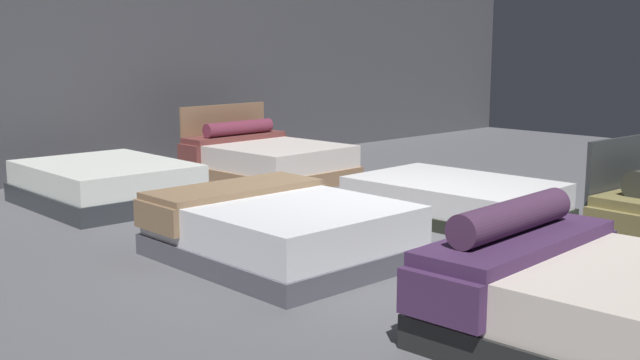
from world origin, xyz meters
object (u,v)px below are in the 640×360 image
Objects in this scene: bed_0 at (621,307)px; bed_2 at (280,229)px; bed_5 at (266,160)px; bed_4 at (106,184)px; bed_3 at (454,199)px.

bed_0 reaches higher than bed_2.
bed_0 is 1.09× the size of bed_5.
bed_2 is 3.06m from bed_4.
bed_2 is (-0.09, 2.91, -0.03)m from bed_0.
bed_3 is (2.38, -0.04, -0.06)m from bed_2.
bed_2 is at bearing 177.13° from bed_3.
bed_2 is at bearing 88.96° from bed_0.
bed_0 is 2.92m from bed_2.
bed_2 is 1.02× the size of bed_4.
bed_3 is at bearing -0.57° from bed_2.
bed_4 is (-0.04, 5.98, -0.05)m from bed_0.
bed_4 is at bearing 124.87° from bed_3.
bed_4 is 2.37m from bed_5.
bed_3 is at bearing -52.12° from bed_4.
bed_3 is (2.28, 2.87, -0.09)m from bed_0.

